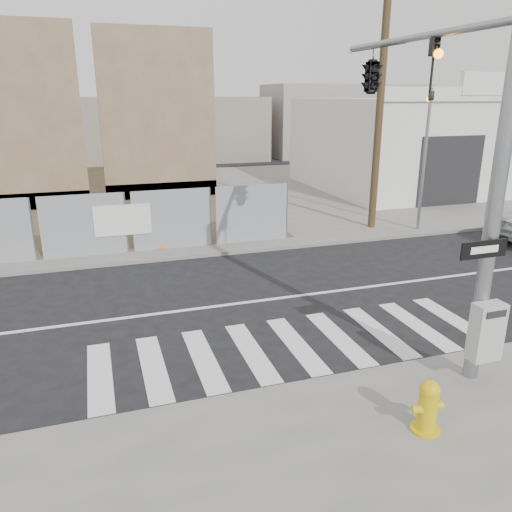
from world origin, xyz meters
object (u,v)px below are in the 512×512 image
object	(u,v)px
auto_shop	(423,143)
traffic_cone_d	(160,237)
fire_hydrant	(428,406)
signal_pole	(406,109)

from	to	relation	value
auto_shop	traffic_cone_d	bearing A→B (deg)	-153.67
fire_hydrant	traffic_cone_d	size ratio (longest dim) A/B	1.10
auto_shop	traffic_cone_d	distance (m)	17.78
auto_shop	fire_hydrant	xyz separation A→B (m)	(-13.26, -18.86, -1.99)
signal_pole	auto_shop	size ratio (longest dim) A/B	0.58
auto_shop	fire_hydrant	size ratio (longest dim) A/B	13.94
auto_shop	signal_pole	bearing A→B (deg)	-127.46
signal_pole	traffic_cone_d	size ratio (longest dim) A/B	8.96
signal_pole	traffic_cone_d	xyz separation A→B (m)	(-4.33, 7.18, -4.28)
signal_pole	traffic_cone_d	distance (m)	9.41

